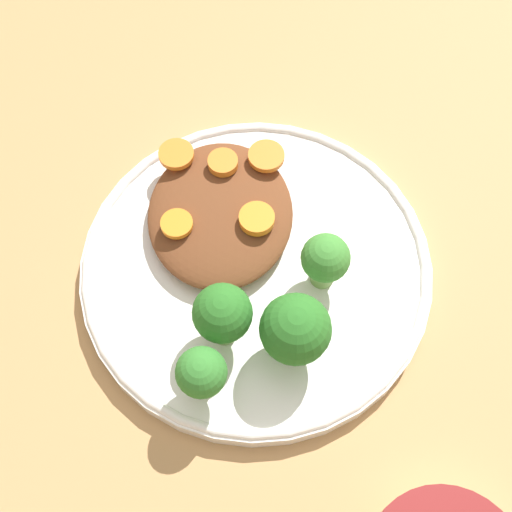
# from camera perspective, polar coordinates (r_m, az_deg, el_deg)

# --- Properties ---
(ground_plane) EXTENTS (4.00, 4.00, 0.00)m
(ground_plane) POSITION_cam_1_polar(r_m,az_deg,el_deg) (0.54, -0.00, -1.41)
(ground_plane) COLOR tan
(plate) EXTENTS (0.26, 0.26, 0.02)m
(plate) POSITION_cam_1_polar(r_m,az_deg,el_deg) (0.53, -0.00, -0.96)
(plate) COLOR white
(plate) RESTS_ON ground_plane
(stew_mound) EXTENTS (0.13, 0.11, 0.02)m
(stew_mound) POSITION_cam_1_polar(r_m,az_deg,el_deg) (0.53, -2.87, 3.42)
(stew_mound) COLOR brown
(stew_mound) RESTS_ON plate
(broccoli_floret_0) EXTENTS (0.03, 0.03, 0.05)m
(broccoli_floret_0) POSITION_cam_1_polar(r_m,az_deg,el_deg) (0.50, 5.56, -0.32)
(broccoli_floret_0) COLOR #759E51
(broccoli_floret_0) RESTS_ON plate
(broccoli_floret_1) EXTENTS (0.05, 0.05, 0.06)m
(broccoli_floret_1) POSITION_cam_1_polar(r_m,az_deg,el_deg) (0.47, 3.17, -5.90)
(broccoli_floret_1) COLOR #7FA85B
(broccoli_floret_1) RESTS_ON plate
(broccoli_floret_2) EXTENTS (0.04, 0.04, 0.06)m
(broccoli_floret_2) POSITION_cam_1_polar(r_m,az_deg,el_deg) (0.47, -2.69, -4.72)
(broccoli_floret_2) COLOR #7FA85B
(broccoli_floret_2) RESTS_ON plate
(broccoli_floret_3) EXTENTS (0.03, 0.03, 0.05)m
(broccoli_floret_3) POSITION_cam_1_polar(r_m,az_deg,el_deg) (0.46, -4.38, -9.35)
(broccoli_floret_3) COLOR #7FA85B
(broccoli_floret_3) RESTS_ON plate
(carrot_slice_0) EXTENTS (0.02, 0.02, 0.01)m
(carrot_slice_0) POSITION_cam_1_polar(r_m,az_deg,el_deg) (0.54, -2.67, 7.48)
(carrot_slice_0) COLOR orange
(carrot_slice_0) RESTS_ON stew_mound
(carrot_slice_1) EXTENTS (0.02, 0.02, 0.00)m
(carrot_slice_1) POSITION_cam_1_polar(r_m,az_deg,el_deg) (0.52, -6.36, 2.58)
(carrot_slice_1) COLOR orange
(carrot_slice_1) RESTS_ON stew_mound
(carrot_slice_2) EXTENTS (0.03, 0.03, 0.00)m
(carrot_slice_2) POSITION_cam_1_polar(r_m,az_deg,el_deg) (0.55, -6.40, 8.10)
(carrot_slice_2) COLOR orange
(carrot_slice_2) RESTS_ON stew_mound
(carrot_slice_3) EXTENTS (0.03, 0.03, 0.01)m
(carrot_slice_3) POSITION_cam_1_polar(r_m,az_deg,el_deg) (0.52, 0.37, 3.00)
(carrot_slice_3) COLOR orange
(carrot_slice_3) RESTS_ON stew_mound
(carrot_slice_4) EXTENTS (0.03, 0.03, 0.00)m
(carrot_slice_4) POSITION_cam_1_polar(r_m,az_deg,el_deg) (0.55, 0.83, 8.00)
(carrot_slice_4) COLOR orange
(carrot_slice_4) RESTS_ON stew_mound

